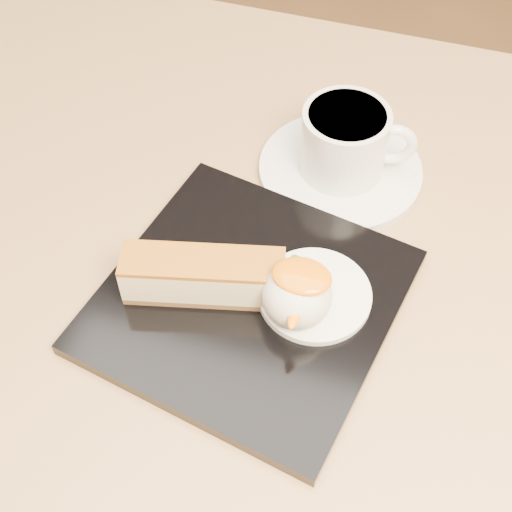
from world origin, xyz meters
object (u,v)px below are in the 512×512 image
(ice_cream_scoop, at_px, (297,295))
(saucer, at_px, (340,170))
(coffee_cup, at_px, (346,141))
(cheesecake, at_px, (203,276))
(table, at_px, (226,391))
(dessert_plate, at_px, (249,301))

(ice_cream_scoop, relative_size, saucer, 0.36)
(ice_cream_scoop, height_order, coffee_cup, coffee_cup)
(cheesecake, relative_size, ice_cream_scoop, 2.43)
(table, relative_size, ice_cream_scoop, 14.97)
(table, relative_size, coffee_cup, 7.77)
(table, height_order, coffee_cup, coffee_cup)
(dessert_plate, relative_size, cheesecake, 1.70)
(coffee_cup, bearing_deg, cheesecake, -125.38)
(cheesecake, bearing_deg, dessert_plate, -5.41)
(cheesecake, distance_m, ice_cream_scoop, 0.08)
(coffee_cup, bearing_deg, saucer, 180.00)
(table, height_order, dessert_plate, dessert_plate)
(cheesecake, bearing_deg, table, -17.31)
(cheesecake, height_order, saucer, cheesecake)
(coffee_cup, bearing_deg, table, -121.67)
(dessert_plate, height_order, saucer, dessert_plate)
(dessert_plate, bearing_deg, coffee_cup, 76.61)
(saucer, bearing_deg, coffee_cup, 11.73)
(table, distance_m, coffee_cup, 0.27)
(ice_cream_scoop, xyz_separation_m, coffee_cup, (-0.00, 0.17, 0.00))
(dessert_plate, bearing_deg, ice_cream_scoop, -7.13)
(cheesecake, height_order, ice_cream_scoop, ice_cream_scoop)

